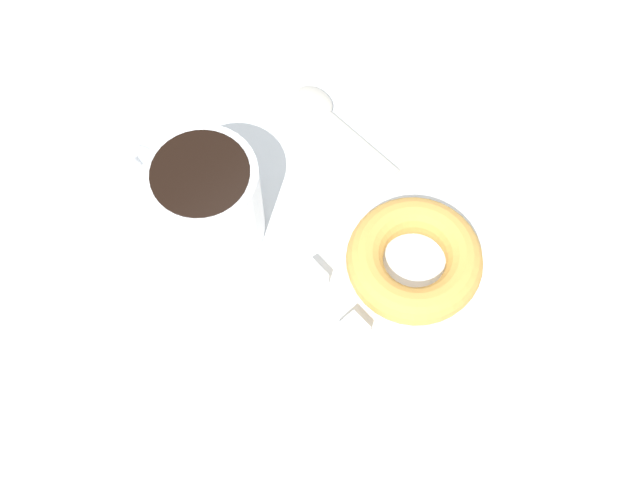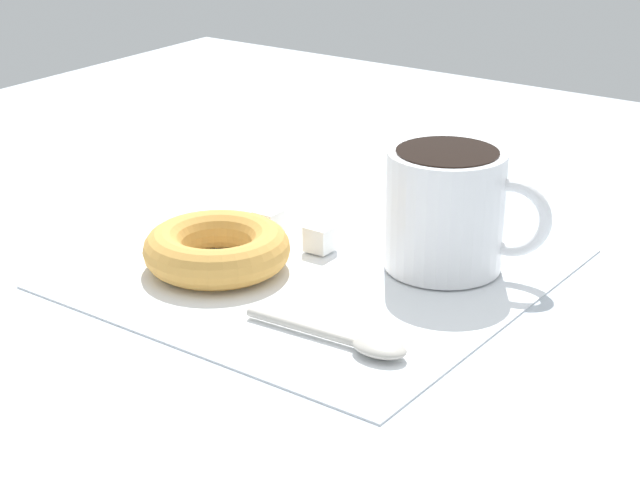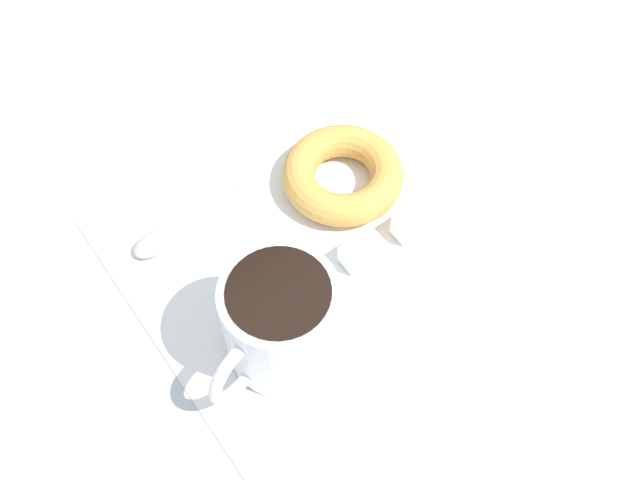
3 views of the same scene
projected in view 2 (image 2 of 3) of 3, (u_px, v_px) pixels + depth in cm
name	position (u px, v px, depth cm)	size (l,w,h in cm)	color
ground_plane	(297.00, 279.00, 78.78)	(120.00, 120.00, 2.00)	#B2BCC6
napkin	(320.00, 267.00, 77.93)	(30.45, 30.45, 0.30)	white
coffee_cup	(448.00, 208.00, 76.00)	(11.69, 8.47, 8.77)	white
donut	(217.00, 249.00, 77.07)	(10.66, 10.66, 2.90)	gold
spoon	(359.00, 342.00, 65.89)	(11.67, 2.56, 0.90)	#B7B2A8
sugar_cube	(316.00, 237.00, 80.41)	(1.93, 1.93, 1.93)	white
sugar_cube_extra	(268.00, 222.00, 83.35)	(1.88, 1.88, 1.88)	white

